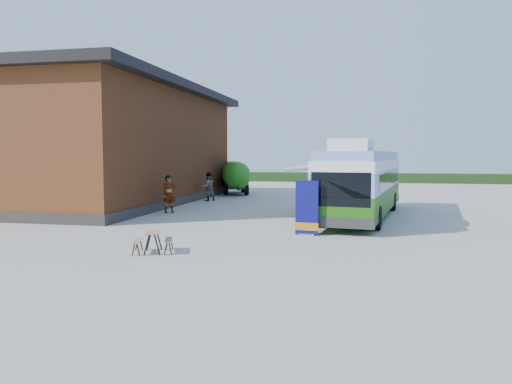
% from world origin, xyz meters
% --- Properties ---
extents(ground, '(100.00, 100.00, 0.00)m').
position_xyz_m(ground, '(0.00, 0.00, 0.00)').
color(ground, '#BCB7AD').
rests_on(ground, ground).
extents(barn, '(9.60, 21.20, 7.50)m').
position_xyz_m(barn, '(-10.50, 10.00, 3.59)').
color(barn, brown).
rests_on(barn, ground).
extents(hedge, '(40.00, 3.00, 1.00)m').
position_xyz_m(hedge, '(8.00, 38.00, 0.50)').
color(hedge, '#264419').
rests_on(hedge, ground).
extents(bus, '(4.21, 12.46, 3.76)m').
position_xyz_m(bus, '(4.44, 5.43, 1.79)').
color(bus, '#367613').
rests_on(bus, ground).
extents(awning, '(2.97, 4.24, 0.50)m').
position_xyz_m(awning, '(2.39, 5.75, 2.75)').
color(awning, white).
rests_on(awning, ground).
extents(banner, '(0.92, 0.26, 2.12)m').
position_xyz_m(banner, '(2.37, -0.58, 0.87)').
color(banner, '#0C0D5F').
rests_on(banner, ground).
extents(picnic_table, '(1.48, 1.40, 0.68)m').
position_xyz_m(picnic_table, '(-2.00, -5.02, 0.51)').
color(picnic_table, tan).
rests_on(picnic_table, ground).
extents(person_a, '(0.87, 0.85, 2.01)m').
position_xyz_m(person_a, '(-5.62, 5.25, 1.01)').
color(person_a, '#999999').
rests_on(person_a, ground).
extents(person_b, '(1.17, 1.16, 1.91)m').
position_xyz_m(person_b, '(-5.70, 12.25, 0.95)').
color(person_b, '#999999').
rests_on(person_b, ground).
extents(slurry_tanker, '(3.61, 6.67, 2.58)m').
position_xyz_m(slurry_tanker, '(-5.51, 18.47, 1.49)').
color(slurry_tanker, '#258017').
rests_on(slurry_tanker, ground).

